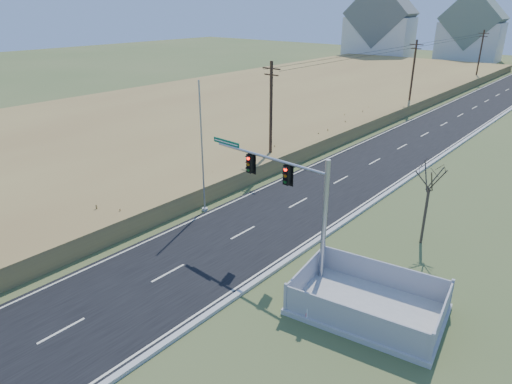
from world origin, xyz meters
name	(u,v)px	position (x,y,z in m)	size (l,w,h in m)	color
ground	(196,259)	(0.00, 0.00, 0.00)	(260.00, 260.00, 0.00)	#485A2B
road	(470,110)	(0.00, 50.00, 0.03)	(8.00, 180.00, 0.06)	black
curb	(504,114)	(4.15, 50.00, 0.09)	(0.30, 180.00, 0.18)	#B2AFA8
reed_marsh	(282,95)	(-24.00, 40.00, 0.65)	(38.00, 110.00, 1.30)	#9E8947
utility_pole_near	(271,114)	(-6.50, 15.00, 4.68)	(1.80, 0.26, 9.00)	#422D1E
utility_pole_mid	(413,74)	(-6.50, 45.00, 4.68)	(1.80, 0.26, 9.00)	#422D1E
utility_pole_far	(480,56)	(-6.50, 75.00, 4.68)	(1.80, 0.26, 9.00)	#422D1E
condo_nw	(380,27)	(-38.00, 100.00, 7.70)	(17.69, 13.38, 19.05)	silver
condo_nnw	(471,31)	(-18.00, 108.00, 6.94)	(14.93, 11.17, 17.03)	silver
traffic_signal_mast	(296,198)	(4.67, 2.85, 4.10)	(8.24, 0.81, 6.57)	#9EA0A5
fence_enclosure	(368,306)	(9.59, 1.89, 0.30)	(7.30, 5.52, 1.53)	#B7B5AD
open_sign	(304,312)	(7.63, -0.47, 0.37)	(0.54, 0.25, 0.69)	white
flagpole	(203,162)	(-4.30, 4.88, 3.55)	(0.40, 0.40, 8.89)	#B7B5AD
bare_tree	(431,175)	(8.96, 9.99, 4.30)	(2.01, 2.01, 5.33)	#4C3F33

